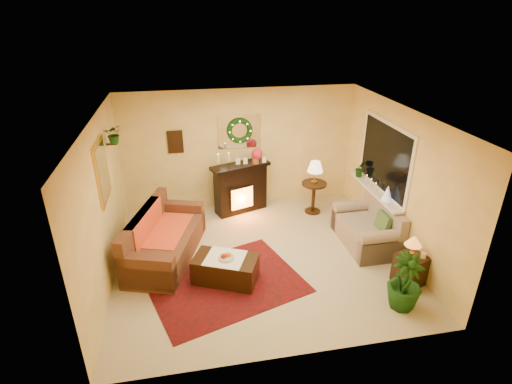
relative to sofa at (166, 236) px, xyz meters
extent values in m
plane|color=beige|center=(1.62, -0.36, -0.43)|extent=(5.00, 5.00, 0.00)
plane|color=white|center=(1.62, -0.36, 2.17)|extent=(5.00, 5.00, 0.00)
plane|color=#EFD88C|center=(1.62, 1.89, 0.87)|extent=(5.00, 5.00, 0.00)
plane|color=#EFD88C|center=(1.62, -2.61, 0.87)|extent=(5.00, 5.00, 0.00)
plane|color=#EFD88C|center=(-0.88, -0.36, 0.87)|extent=(4.50, 4.50, 0.00)
plane|color=#EFD88C|center=(4.12, -0.36, 0.87)|extent=(4.50, 4.50, 0.00)
cube|color=#3D0E0B|center=(0.94, -0.97, -0.42)|extent=(2.79, 2.41, 0.01)
cube|color=#4D3524|center=(0.00, 0.00, 0.00)|extent=(1.49, 2.24, 0.89)
cube|color=red|center=(-0.04, 0.17, 0.03)|extent=(0.78, 1.26, 0.02)
cube|color=#342316|center=(1.57, 1.53, 0.12)|extent=(1.17, 0.70, 1.02)
sphere|color=#B62036|center=(1.94, 1.52, 0.87)|extent=(0.24, 0.24, 0.24)
cylinder|color=white|center=(1.12, 1.50, 0.83)|extent=(0.06, 0.06, 0.18)
cylinder|color=#F1E4C0|center=(1.34, 1.54, 0.83)|extent=(0.06, 0.06, 0.17)
cube|color=white|center=(1.62, 1.87, 1.27)|extent=(0.92, 0.02, 0.72)
torus|color=#194719|center=(1.62, 1.83, 1.29)|extent=(0.55, 0.11, 0.55)
cube|color=#381E11|center=(0.27, 1.87, 1.12)|extent=(0.32, 0.03, 0.48)
cube|color=gold|center=(-0.86, -0.06, 1.32)|extent=(0.03, 0.84, 1.00)
imported|color=#194719|center=(-0.72, 0.69, 1.54)|extent=(0.33, 0.28, 0.36)
cube|color=gray|center=(3.68, -0.25, -0.01)|extent=(0.84, 1.43, 0.83)
cube|color=white|center=(4.11, 0.19, 1.12)|extent=(0.03, 1.86, 1.36)
cube|color=black|center=(4.09, 0.19, 1.12)|extent=(0.02, 1.70, 1.22)
cube|color=white|center=(4.00, 0.19, 0.44)|extent=(0.22, 1.86, 0.04)
cone|color=white|center=(4.00, -0.26, 0.61)|extent=(0.19, 0.19, 0.28)
imported|color=#163818|center=(3.98, 0.88, 0.66)|extent=(0.26, 0.21, 0.47)
cylinder|color=#402614|center=(3.11, 1.16, -0.10)|extent=(0.70, 0.70, 0.69)
cone|color=beige|center=(3.10, 1.14, 0.45)|extent=(0.33, 0.33, 0.50)
cube|color=black|center=(3.88, -1.49, -0.16)|extent=(0.52, 0.52, 0.51)
cone|color=#FFB018|center=(3.86, -1.46, 0.32)|extent=(0.27, 0.27, 0.39)
cube|color=#371C0F|center=(0.95, -0.87, -0.22)|extent=(1.16, 0.93, 0.43)
cylinder|color=beige|center=(0.97, -0.91, 0.02)|extent=(0.24, 0.24, 0.06)
imported|color=#18461A|center=(3.48, -2.00, 0.02)|extent=(1.78, 1.78, 2.67)
camera|label=1|loc=(0.45, -6.23, 3.70)|focal=28.00mm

